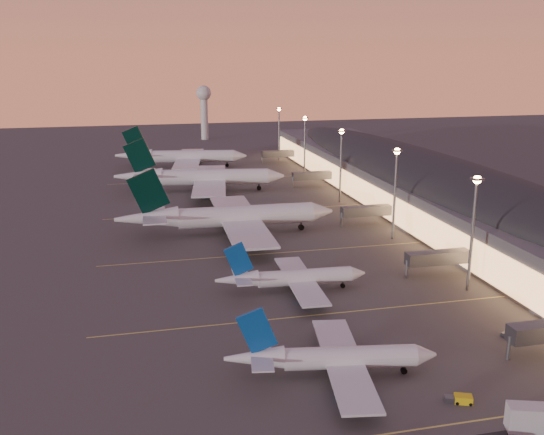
{
  "coord_description": "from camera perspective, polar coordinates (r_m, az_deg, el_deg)",
  "views": [
    {
      "loc": [
        -34.89,
        -112.22,
        50.6
      ],
      "look_at": [
        2.0,
        45.0,
        7.0
      ],
      "focal_mm": 40.0,
      "sensor_mm": 36.0,
      "label": 1
    }
  ],
  "objects": [
    {
      "name": "light_masts",
      "position": [
        193.72,
        8.5,
        5.12
      ],
      "size": [
        2.2,
        217.2,
        25.9
      ],
      "color": "slate",
      "rests_on": "ground"
    },
    {
      "name": "radar_tower",
      "position": [
        376.02,
        -6.42,
        10.63
      ],
      "size": [
        9.0,
        9.0,
        32.5
      ],
      "color": "silver",
      "rests_on": "ground"
    },
    {
      "name": "terminal_building",
      "position": [
        212.64,
        14.17,
        3.3
      ],
      "size": [
        56.35,
        255.0,
        17.46
      ],
      "color": "#505156",
      "rests_on": "ground"
    },
    {
      "name": "baggage_tug_b",
      "position": [
        123.0,
        21.52,
        -10.07
      ],
      "size": [
        3.7,
        2.24,
        1.03
      ],
      "rotation": [
        0.0,
        0.0,
        0.27
      ],
      "color": "yellow",
      "rests_on": "ground"
    },
    {
      "name": "airliner_wide_mid",
      "position": [
        232.29,
        -6.75,
        3.76
      ],
      "size": [
        64.44,
        59.33,
        20.65
      ],
      "rotation": [
        0.0,
        0.0,
        -0.15
      ],
      "color": "silver",
      "rests_on": "ground"
    },
    {
      "name": "airliner_wide_far",
      "position": [
        283.63,
        -8.51,
        5.69
      ],
      "size": [
        60.25,
        55.56,
        19.32
      ],
      "rotation": [
        0.0,
        0.0,
        -0.17
      ],
      "color": "silver",
      "rests_on": "ground"
    },
    {
      "name": "airliner_narrow_north",
      "position": [
        133.62,
        1.88,
        -5.71
      ],
      "size": [
        33.77,
        30.16,
        12.07
      ],
      "rotation": [
        0.0,
        0.0,
        -0.05
      ],
      "color": "silver",
      "rests_on": "ground"
    },
    {
      "name": "catering_truck_a",
      "position": [
        95.44,
        23.32,
        -17.03
      ],
      "size": [
        7.23,
        4.59,
        3.8
      ],
      "rotation": [
        0.0,
        0.0,
        -0.32
      ],
      "color": "silver",
      "rests_on": "ground"
    },
    {
      "name": "ground",
      "position": [
        127.95,
        3.77,
        -8.22
      ],
      "size": [
        700.0,
        700.0,
        0.0
      ],
      "primitive_type": "plane",
      "color": "#3D3B39"
    },
    {
      "name": "baggage_tug_a",
      "position": [
        99.02,
        17.25,
        -16.01
      ],
      "size": [
        4.29,
        2.92,
        1.19
      ],
      "rotation": [
        0.0,
        0.0,
        -0.37
      ],
      "color": "yellow",
      "rests_on": "ground"
    },
    {
      "name": "lane_markings",
      "position": [
        164.16,
        -0.28,
        -2.84
      ],
      "size": [
        90.0,
        180.36,
        0.0
      ],
      "color": "#D8C659",
      "rests_on": "ground"
    },
    {
      "name": "airliner_narrow_south",
      "position": [
        100.7,
        5.64,
        -13.05
      ],
      "size": [
        34.67,
        31.31,
        12.4
      ],
      "rotation": [
        0.0,
        0.0,
        -0.16
      ],
      "color": "silver",
      "rests_on": "ground"
    },
    {
      "name": "airliner_wide_near",
      "position": [
        175.28,
        -4.19,
        0.06
      ],
      "size": [
        63.35,
        57.56,
        20.31
      ],
      "rotation": [
        0.0,
        0.0,
        -0.03
      ],
      "color": "silver",
      "rests_on": "ground"
    }
  ]
}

